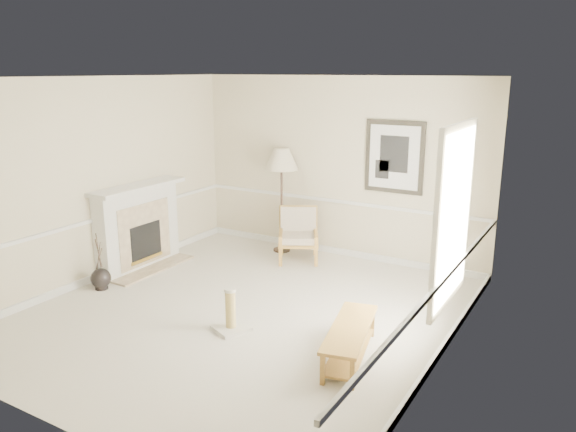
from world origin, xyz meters
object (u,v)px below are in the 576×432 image
Objects in this scene: floor_vase at (101,279)px; scratching_post at (231,317)px; bench at (350,337)px; floor_lamp at (282,162)px; armchair at (298,232)px.

scratching_post is at bearing -3.08° from floor_vase.
floor_lamp is at bearing 132.12° from bench.
scratching_post is at bearing -176.17° from bench.
bench is at bearing 3.83° from scratching_post.
floor_lamp reaches higher than armchair.
floor_lamp reaches higher than bench.
bench is at bearing -0.39° from floor_vase.
bench is 2.52× the size of scratching_post.
floor_lamp is 1.31× the size of bench.
floor_vase is 2.33m from scratching_post.
floor_vase reaches higher than bench.
bench is at bearing -80.58° from armchair.
floor_lamp is (-0.44, 0.21, 1.07)m from armchair.
scratching_post is (1.04, -2.89, -1.36)m from floor_lamp.
floor_vase is 0.62× the size of bench.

